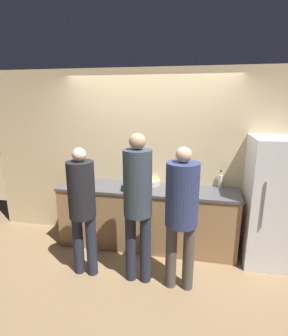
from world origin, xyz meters
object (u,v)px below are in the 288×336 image
(person_right, at_px, (182,207))
(person_center, at_px, (138,198))
(utensil_crock, at_px, (75,177))
(bottle_clear, at_px, (220,181))
(person_left, at_px, (82,203))
(fruit_bowl, at_px, (150,182))
(cup_yellow, at_px, (130,182))
(cup_black, at_px, (124,188))
(refrigerator, at_px, (273,202))

(person_right, bearing_deg, person_center, 176.61)
(person_center, bearing_deg, utensil_crock, 142.99)
(bottle_clear, bearing_deg, person_left, -148.30)
(person_center, distance_m, utensil_crock, 1.51)
(fruit_bowl, height_order, cup_yellow, fruit_bowl)
(person_center, distance_m, person_right, 0.50)
(person_center, height_order, cup_black, person_center)
(person_right, relative_size, bottle_clear, 6.57)
(cup_yellow, bearing_deg, fruit_bowl, 21.97)
(refrigerator, distance_m, person_right, 1.41)
(cup_black, relative_size, cup_yellow, 0.85)
(fruit_bowl, xyz_separation_m, cup_black, (-0.31, -0.36, 0.00))
(utensil_crock, xyz_separation_m, cup_yellow, (0.89, -0.05, -0.02))
(person_right, height_order, bottle_clear, person_right)
(refrigerator, xyz_separation_m, utensil_crock, (-2.86, 0.15, 0.14))
(person_left, height_order, person_center, person_center)
(person_left, height_order, utensil_crock, person_left)
(utensil_crock, bearing_deg, refrigerator, -3.02)
(person_center, xyz_separation_m, utensil_crock, (-1.21, 0.91, -0.08))
(person_right, bearing_deg, cup_yellow, 132.58)
(cup_yellow, bearing_deg, person_right, -47.42)
(person_left, relative_size, utensil_crock, 6.77)
(person_center, relative_size, utensil_crock, 7.52)
(person_center, height_order, bottle_clear, person_center)
(person_center, bearing_deg, fruit_bowl, 91.92)
(person_right, height_order, cup_black, person_right)
(person_left, distance_m, utensil_crock, 1.05)
(bottle_clear, bearing_deg, person_right, -114.91)
(refrigerator, relative_size, fruit_bowl, 5.46)
(person_center, bearing_deg, cup_yellow, 110.23)
(bottle_clear, xyz_separation_m, cup_black, (-1.34, -0.42, -0.06))
(person_right, height_order, cup_yellow, person_right)
(utensil_crock, height_order, cup_yellow, utensil_crock)
(bottle_clear, distance_m, cup_yellow, 1.33)
(person_center, bearing_deg, person_right, -3.39)
(person_left, xyz_separation_m, utensil_crock, (-0.52, 0.91, 0.03))
(utensil_crock, bearing_deg, cup_black, -18.88)
(refrigerator, bearing_deg, person_center, -155.44)
(person_left, height_order, cup_black, person_left)
(refrigerator, bearing_deg, person_right, -145.79)
(person_left, bearing_deg, refrigerator, 17.92)
(person_right, bearing_deg, utensil_crock, 151.18)
(person_right, height_order, fruit_bowl, person_right)
(fruit_bowl, bearing_deg, refrigerator, -7.30)
(bottle_clear, bearing_deg, refrigerator, -22.93)
(utensil_crock, relative_size, cup_yellow, 2.36)
(cup_black, bearing_deg, person_right, -37.40)
(cup_black, bearing_deg, bottle_clear, 17.64)
(person_left, relative_size, fruit_bowl, 5.23)
(person_center, relative_size, bottle_clear, 7.06)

